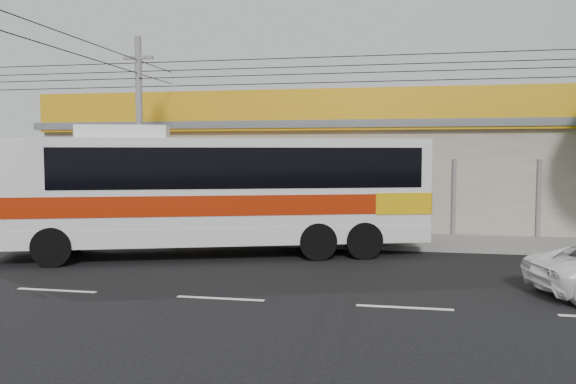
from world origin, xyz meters
name	(u,v)px	position (x,y,z in m)	size (l,w,h in m)	color
ground	(249,275)	(0.00, 0.00, 0.00)	(120.00, 120.00, 0.00)	black
sidewalk	(289,238)	(0.00, 6.00, 0.07)	(30.00, 3.20, 0.15)	slate
lane_markings	(220,299)	(0.00, -2.50, 0.00)	(50.00, 0.12, 0.01)	silver
storefront_building	(311,173)	(-0.01, 11.54, 2.30)	(22.60, 9.20, 5.70)	gray
coach_bus	(221,187)	(-1.56, 2.64, 2.17)	(13.35, 6.70, 4.05)	silver
motorbike_red	(88,223)	(-7.35, 4.70, 0.62)	(0.63, 1.80, 0.94)	maroon
motorbike_dark	(103,215)	(-7.87, 6.71, 0.71)	(0.52, 1.85, 1.11)	black
utility_pole	(139,74)	(-5.01, 4.20, 5.98)	(34.00, 14.00, 7.25)	slate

